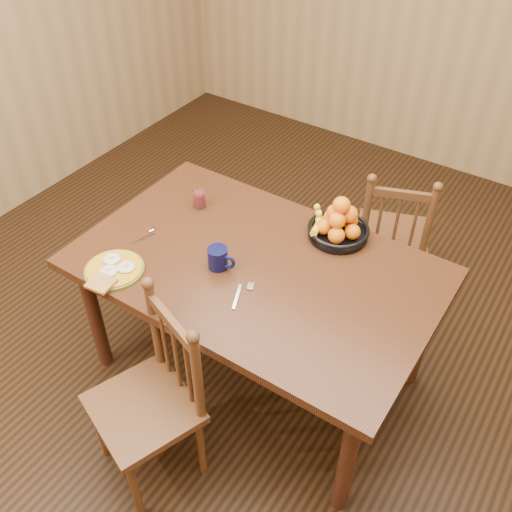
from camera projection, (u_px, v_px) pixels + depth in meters
The scene contains 10 objects.
room at pixel (256, 146), 2.14m from camera, with size 4.52×5.02×2.72m.
dining_table at pixel (256, 278), 2.59m from camera, with size 1.60×1.00×0.75m.
chair_far at pixel (392, 236), 3.21m from camera, with size 0.50×0.49×0.87m.
chair_near at pixel (151, 401), 2.36m from camera, with size 0.52×0.51×0.91m.
breakfast_plate at pixel (114, 270), 2.49m from camera, with size 0.26×0.29×0.04m.
fork at pixel (242, 293), 2.39m from camera, with size 0.07×0.18×0.00m.
spoon at pixel (149, 232), 2.70m from camera, with size 0.05×0.16×0.01m.
coffee_mug at pixel (219, 258), 2.49m from camera, with size 0.13×0.09×0.10m.
juice_glass at pixel (199, 199), 2.83m from camera, with size 0.06×0.06×0.09m.
fruit_bowl at pixel (338, 224), 2.64m from camera, with size 0.32×0.29×0.22m.
Camera 1 is at (1.04, -1.56, 2.45)m, focal length 40.00 mm.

